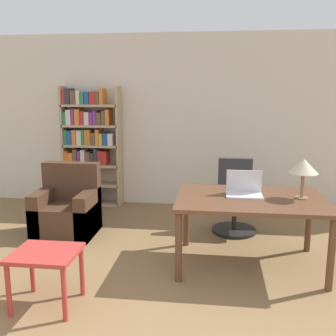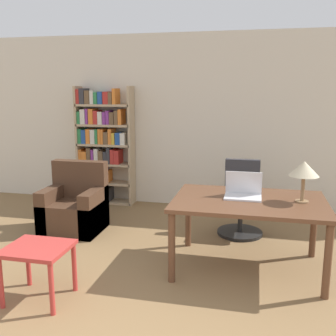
{
  "view_description": "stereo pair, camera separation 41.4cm",
  "coord_description": "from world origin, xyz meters",
  "px_view_note": "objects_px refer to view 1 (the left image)",
  "views": [
    {
      "loc": [
        0.46,
        -1.67,
        1.85
      ],
      "look_at": [
        -0.08,
        2.55,
        1.0
      ],
      "focal_mm": 42.0,
      "sensor_mm": 36.0,
      "label": 1
    },
    {
      "loc": [
        0.87,
        -1.6,
        1.85
      ],
      "look_at": [
        -0.08,
        2.55,
        1.0
      ],
      "focal_mm": 42.0,
      "sensor_mm": 36.0,
      "label": 2
    }
  ],
  "objects_px": {
    "bookshelf": "(88,147)",
    "office_chair": "(235,200)",
    "laptop": "(244,190)",
    "armchair": "(67,211)",
    "table_lamp": "(304,167)",
    "desk": "(251,205)",
    "side_table_blue": "(46,261)"
  },
  "relations": [
    {
      "from": "table_lamp",
      "to": "armchair",
      "type": "height_order",
      "value": "table_lamp"
    },
    {
      "from": "table_lamp",
      "to": "bookshelf",
      "type": "height_order",
      "value": "bookshelf"
    },
    {
      "from": "desk",
      "to": "side_table_blue",
      "type": "distance_m",
      "value": 2.09
    },
    {
      "from": "office_chair",
      "to": "bookshelf",
      "type": "relative_size",
      "value": 0.5
    },
    {
      "from": "laptop",
      "to": "office_chair",
      "type": "xyz_separation_m",
      "value": [
        -0.05,
        0.98,
        -0.4
      ]
    },
    {
      "from": "table_lamp",
      "to": "armchair",
      "type": "distance_m",
      "value": 2.96
    },
    {
      "from": "table_lamp",
      "to": "armchair",
      "type": "bearing_deg",
      "value": 167.17
    },
    {
      "from": "laptop",
      "to": "bookshelf",
      "type": "bearing_deg",
      "value": 140.76
    },
    {
      "from": "desk",
      "to": "bookshelf",
      "type": "relative_size",
      "value": 0.81
    },
    {
      "from": "desk",
      "to": "office_chair",
      "type": "height_order",
      "value": "office_chair"
    },
    {
      "from": "laptop",
      "to": "armchair",
      "type": "bearing_deg",
      "value": 165.11
    },
    {
      "from": "laptop",
      "to": "side_table_blue",
      "type": "bearing_deg",
      "value": -146.99
    },
    {
      "from": "armchair",
      "to": "bookshelf",
      "type": "xyz_separation_m",
      "value": [
        -0.14,
        1.33,
        0.65
      ]
    },
    {
      "from": "laptop",
      "to": "table_lamp",
      "type": "bearing_deg",
      "value": -4.71
    },
    {
      "from": "office_chair",
      "to": "side_table_blue",
      "type": "distance_m",
      "value": 2.68
    },
    {
      "from": "laptop",
      "to": "bookshelf",
      "type": "xyz_separation_m",
      "value": [
        -2.35,
        1.92,
        0.15
      ]
    },
    {
      "from": "desk",
      "to": "office_chair",
      "type": "distance_m",
      "value": 1.09
    },
    {
      "from": "desk",
      "to": "bookshelf",
      "type": "height_order",
      "value": "bookshelf"
    },
    {
      "from": "desk",
      "to": "side_table_blue",
      "type": "bearing_deg",
      "value": -149.8
    },
    {
      "from": "laptop",
      "to": "bookshelf",
      "type": "height_order",
      "value": "bookshelf"
    },
    {
      "from": "laptop",
      "to": "side_table_blue",
      "type": "height_order",
      "value": "laptop"
    },
    {
      "from": "bookshelf",
      "to": "office_chair",
      "type": "bearing_deg",
      "value": -22.27
    },
    {
      "from": "laptop",
      "to": "side_table_blue",
      "type": "distance_m",
      "value": 2.09
    },
    {
      "from": "office_chair",
      "to": "desk",
      "type": "bearing_deg",
      "value": -83.69
    },
    {
      "from": "bookshelf",
      "to": "armchair",
      "type": "bearing_deg",
      "value": -84.05
    },
    {
      "from": "laptop",
      "to": "table_lamp",
      "type": "distance_m",
      "value": 0.64
    },
    {
      "from": "office_chair",
      "to": "side_table_blue",
      "type": "relative_size",
      "value": 1.74
    },
    {
      "from": "bookshelf",
      "to": "desk",
      "type": "bearing_deg",
      "value": -39.56
    },
    {
      "from": "laptop",
      "to": "desk",
      "type": "bearing_deg",
      "value": -49.13
    },
    {
      "from": "table_lamp",
      "to": "armchair",
      "type": "relative_size",
      "value": 0.46
    },
    {
      "from": "desk",
      "to": "office_chair",
      "type": "bearing_deg",
      "value": 96.31
    },
    {
      "from": "desk",
      "to": "armchair",
      "type": "bearing_deg",
      "value": 163.72
    }
  ]
}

